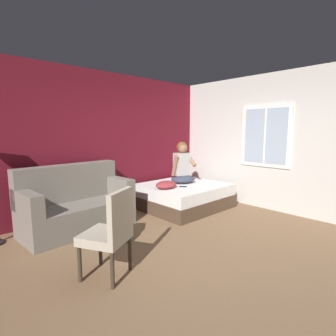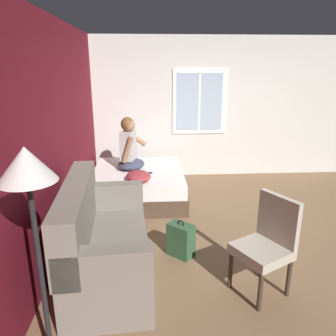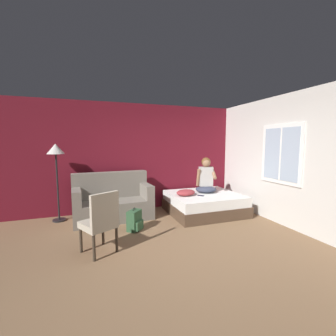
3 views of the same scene
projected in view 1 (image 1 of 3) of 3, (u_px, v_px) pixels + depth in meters
ground_plane at (202, 250)px, 3.53m from camera, size 40.00×40.00×0.00m
wall_back_accent at (104, 143)px, 5.16m from camera, size 9.82×0.16×2.70m
wall_side_with_window at (287, 143)px, 5.02m from camera, size 0.19×6.30×2.70m
bed at (183, 196)px, 5.49m from camera, size 1.70×1.53×0.48m
couch at (76, 205)px, 4.25m from camera, size 1.75×0.94×1.04m
side_chair at (111, 230)px, 2.82m from camera, size 0.62×0.62×0.98m
person_seated at (182, 166)px, 5.58m from camera, size 0.62×0.56×0.88m
backpack at (124, 226)px, 3.87m from camera, size 0.35×0.35×0.46m
throw_pillow at (166, 185)px, 5.09m from camera, size 0.56×0.47×0.14m
cell_phone at (183, 187)px, 5.21m from camera, size 0.15×0.15×0.01m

